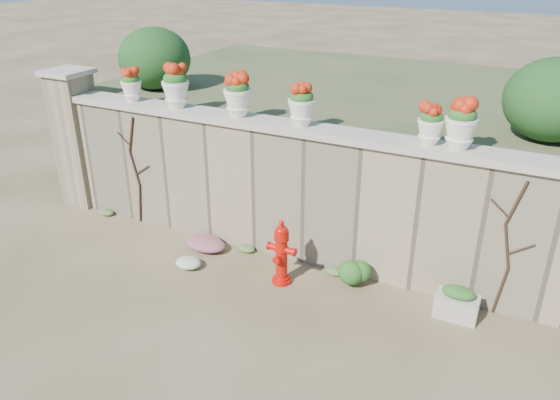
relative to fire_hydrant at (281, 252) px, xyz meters
The scene contains 20 objects.
ground 1.15m from the fire_hydrant, 111.49° to the right, with size 80.00×80.00×0.00m, color brown.
stone_wall 1.04m from the fire_hydrant, 114.62° to the left, with size 8.00×0.40×2.00m, color gray.
wall_cap 1.80m from the fire_hydrant, 114.62° to the left, with size 8.10×0.52×0.10m, color beige.
gate_pillar 4.67m from the fire_hydrant, 169.60° to the left, with size 0.72×0.72×2.48m.
raised_fill 4.08m from the fire_hydrant, 95.40° to the left, with size 9.00×6.00×2.00m, color #384C23.
back_shrub_left 4.60m from the fire_hydrant, 150.43° to the left, with size 1.30×1.30×1.10m, color #143814.
back_shrub_right 4.18m from the fire_hydrant, 33.94° to the left, with size 1.30×1.30×1.10m, color #143814.
vine_left 3.15m from the fire_hydrant, 168.67° to the left, with size 0.60×0.04×1.91m.
vine_right 2.95m from the fire_hydrant, 12.13° to the left, with size 0.60×0.04×1.91m.
fire_hydrant is the anchor object (origin of this frame).
planter_box 2.43m from the fire_hydrant, ahead, with size 0.54×0.32×0.45m.
green_shrub 1.03m from the fire_hydrant, 20.69° to the left, with size 0.55×0.49×0.52m, color #1E5119.
magenta_clump 1.55m from the fire_hydrant, 167.96° to the left, with size 0.84×0.56×0.22m, color #CC2881.
white_flowers 1.52m from the fire_hydrant, behind, with size 0.51×0.41×0.18m, color white.
urn_pot_0 3.73m from the fire_hydrant, 165.11° to the left, with size 0.33×0.33×0.52m.
urn_pot_1 3.07m from the fire_hydrant, 159.66° to the left, with size 0.42×0.42×0.66m.
urn_pot_2 2.38m from the fire_hydrant, 143.72° to the left, with size 0.41×0.41×0.65m.
urn_pot_3 2.08m from the fire_hydrant, 97.05° to the left, with size 0.38×0.38×0.60m.
urn_pot_4 2.64m from the fire_hydrant, 26.31° to the left, with size 0.33×0.33×0.52m.
urn_pot_5 2.92m from the fire_hydrant, 22.10° to the left, with size 0.40×0.40×0.63m.
Camera 1 is at (3.32, -4.97, 4.39)m, focal length 35.00 mm.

